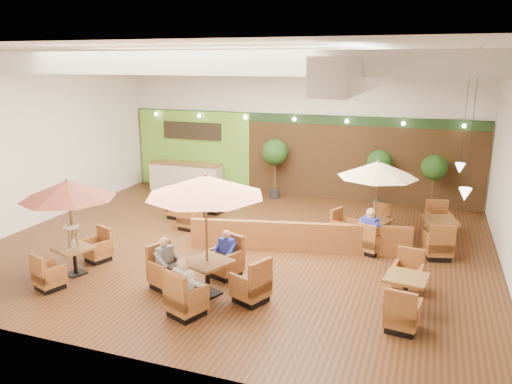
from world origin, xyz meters
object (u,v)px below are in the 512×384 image
at_px(table_5, 438,233).
at_px(diner_1, 225,249).
at_px(topiary_1, 379,165).
at_px(diner_2, 166,258).
at_px(topiary_2, 434,170).
at_px(table_3, 196,207).
at_px(table_0, 69,202).
at_px(table_4, 405,293).
at_px(topiary_0, 275,154).
at_px(diner_4, 371,228).
at_px(diner_0, 186,281).
at_px(table_1, 206,214).
at_px(booth_divider, 299,237).
at_px(service_counter, 186,177).
at_px(diner_3, 371,227).
at_px(table_2, 375,183).

bearing_deg(table_5, diner_1, -155.79).
height_order(topiary_1, diner_1, topiary_1).
bearing_deg(diner_2, table_5, 146.17).
relative_size(topiary_2, diner_2, 2.60).
bearing_deg(diner_2, table_3, -145.29).
relative_size(table_0, table_4, 0.98).
relative_size(table_5, topiary_0, 1.25).
bearing_deg(table_4, diner_4, 117.99).
height_order(table_5, topiary_0, topiary_0).
distance_m(diner_0, diner_2, 1.48).
bearing_deg(table_1, booth_divider, 91.37).
bearing_deg(booth_divider, topiary_2, 44.45).
height_order(service_counter, table_0, table_0).
height_order(table_3, diner_3, table_3).
height_order(table_1, diner_4, table_1).
bearing_deg(table_0, topiary_2, 65.70).
relative_size(table_1, diner_3, 3.47).
bearing_deg(topiary_2, diner_3, -108.07).
height_order(table_2, topiary_0, table_2).
height_order(table_3, topiary_2, topiary_2).
relative_size(table_1, table_4, 1.15).
height_order(table_3, diner_2, table_3).
bearing_deg(table_3, booth_divider, -16.37).
bearing_deg(table_2, diner_0, -96.63).
bearing_deg(table_5, topiary_0, 135.34).
bearing_deg(topiary_0, diner_2, -89.78).
distance_m(booth_divider, diner_3, 2.00).
height_order(service_counter, diner_1, diner_1).
distance_m(table_0, diner_4, 7.90).
bearing_deg(table_3, diner_3, -4.71).
xyz_separation_m(table_1, diner_4, (3.18, 3.81, -1.18)).
height_order(diner_0, diner_1, diner_0).
relative_size(table_3, topiary_0, 1.08).
relative_size(service_counter, topiary_0, 1.30).
distance_m(topiary_2, diner_2, 10.31).
relative_size(table_1, table_5, 1.04).
bearing_deg(table_4, table_0, -165.95).
distance_m(table_0, topiary_0, 8.96).
relative_size(table_1, diner_0, 3.47).
height_order(table_0, diner_4, table_0).
distance_m(table_3, table_5, 7.68).
distance_m(booth_divider, diner_4, 2.00).
bearing_deg(diner_0, diner_3, 86.80).
height_order(service_counter, topiary_0, topiary_0).
bearing_deg(diner_1, table_2, -117.45).
xyz_separation_m(service_counter, diner_2, (3.80, -8.32, 0.17)).
height_order(service_counter, table_3, table_3).
height_order(topiary_2, diner_3, topiary_2).
relative_size(service_counter, table_4, 1.15).
height_order(table_5, topiary_1, topiary_1).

